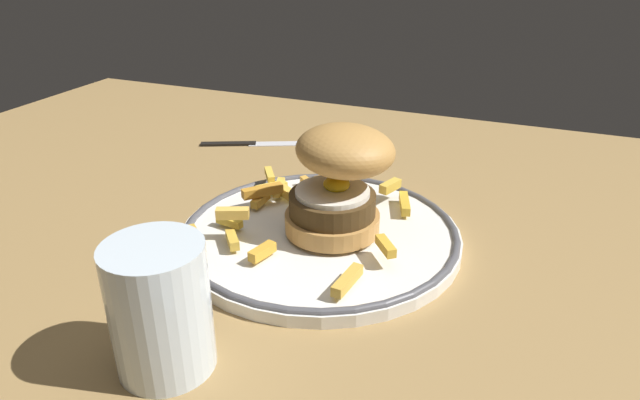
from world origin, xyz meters
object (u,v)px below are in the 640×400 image
at_px(burger, 340,178).
at_px(dinner_plate, 320,234).
at_px(water_glass, 161,316).
at_px(knife, 252,143).

bearing_deg(burger, dinner_plate, -157.08).
bearing_deg(dinner_plate, burger, 22.92).
height_order(water_glass, knife, water_glass).
xyz_separation_m(water_glass, knife, (-0.16, 0.43, -0.04)).
distance_m(water_glass, knife, 0.46).
distance_m(dinner_plate, knife, 0.30).
bearing_deg(water_glass, burger, 76.10).
bearing_deg(dinner_plate, water_glass, -99.78).
bearing_deg(burger, knife, 134.79).
bearing_deg(burger, water_glass, -103.90).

